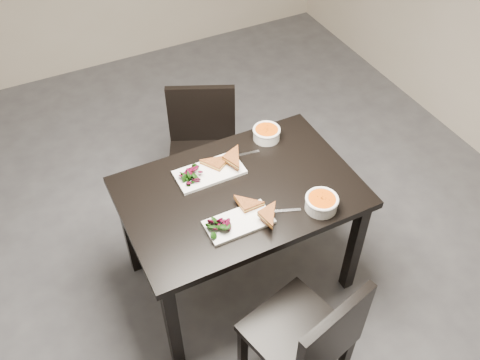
{
  "coord_description": "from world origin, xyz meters",
  "views": [
    {
      "loc": [
        -0.45,
        -1.8,
        2.67
      ],
      "look_at": [
        0.38,
        -0.16,
        0.82
      ],
      "focal_mm": 39.07,
      "sensor_mm": 36.0,
      "label": 1
    }
  ],
  "objects_px": {
    "table": "(240,203)",
    "soup_bowl_near": "(322,202)",
    "chair_near": "(310,338)",
    "chair_far": "(203,146)",
    "plate_near": "(239,222)",
    "plate_far": "(209,172)",
    "soup_bowl_far": "(267,133)"
  },
  "relations": [
    {
      "from": "chair_near",
      "to": "soup_bowl_near",
      "type": "height_order",
      "value": "chair_near"
    },
    {
      "from": "plate_near",
      "to": "table",
      "type": "bearing_deg",
      "value": 61.89
    },
    {
      "from": "plate_far",
      "to": "soup_bowl_far",
      "type": "bearing_deg",
      "value": 16.13
    },
    {
      "from": "soup_bowl_far",
      "to": "table",
      "type": "bearing_deg",
      "value": -136.89
    },
    {
      "from": "table",
      "to": "soup_bowl_near",
      "type": "relative_size",
      "value": 7.29
    },
    {
      "from": "chair_far",
      "to": "plate_near",
      "type": "distance_m",
      "value": 0.94
    },
    {
      "from": "plate_near",
      "to": "chair_near",
      "type": "bearing_deg",
      "value": -81.09
    },
    {
      "from": "table",
      "to": "chair_far",
      "type": "xyz_separation_m",
      "value": [
        0.08,
        0.68,
        -0.17
      ]
    },
    {
      "from": "plate_near",
      "to": "soup_bowl_far",
      "type": "height_order",
      "value": "soup_bowl_far"
    },
    {
      "from": "plate_near",
      "to": "plate_far",
      "type": "height_order",
      "value": "plate_far"
    },
    {
      "from": "soup_bowl_near",
      "to": "chair_near",
      "type": "bearing_deg",
      "value": -124.79
    },
    {
      "from": "soup_bowl_near",
      "to": "plate_far",
      "type": "relative_size",
      "value": 0.46
    },
    {
      "from": "soup_bowl_far",
      "to": "chair_near",
      "type": "bearing_deg",
      "value": -107.69
    },
    {
      "from": "chair_near",
      "to": "chair_far",
      "type": "height_order",
      "value": "same"
    },
    {
      "from": "table",
      "to": "soup_bowl_near",
      "type": "xyz_separation_m",
      "value": [
        0.3,
        -0.29,
        0.14
      ]
    },
    {
      "from": "chair_far",
      "to": "plate_far",
      "type": "height_order",
      "value": "chair_far"
    },
    {
      "from": "chair_near",
      "to": "soup_bowl_far",
      "type": "bearing_deg",
      "value": 58.04
    },
    {
      "from": "chair_far",
      "to": "plate_near",
      "type": "bearing_deg",
      "value": -77.16
    },
    {
      "from": "table",
      "to": "soup_bowl_far",
      "type": "distance_m",
      "value": 0.45
    },
    {
      "from": "table",
      "to": "chair_near",
      "type": "distance_m",
      "value": 0.77
    },
    {
      "from": "table",
      "to": "soup_bowl_far",
      "type": "xyz_separation_m",
      "value": [
        0.31,
        0.29,
        0.14
      ]
    },
    {
      "from": "soup_bowl_near",
      "to": "plate_far",
      "type": "distance_m",
      "value": 0.61
    },
    {
      "from": "chair_far",
      "to": "soup_bowl_near",
      "type": "height_order",
      "value": "chair_far"
    },
    {
      "from": "table",
      "to": "plate_far",
      "type": "distance_m",
      "value": 0.23
    },
    {
      "from": "plate_near",
      "to": "plate_far",
      "type": "xyz_separation_m",
      "value": [
        0.01,
        0.37,
        0.0
      ]
    },
    {
      "from": "chair_near",
      "to": "chair_far",
      "type": "distance_m",
      "value": 1.43
    },
    {
      "from": "plate_far",
      "to": "plate_near",
      "type": "bearing_deg",
      "value": -92.28
    },
    {
      "from": "plate_near",
      "to": "plate_far",
      "type": "bearing_deg",
      "value": 87.72
    },
    {
      "from": "chair_far",
      "to": "plate_far",
      "type": "xyz_separation_m",
      "value": [
        -0.17,
        -0.5,
        0.27
      ]
    },
    {
      "from": "table",
      "to": "plate_near",
      "type": "relative_size",
      "value": 3.71
    },
    {
      "from": "plate_near",
      "to": "soup_bowl_far",
      "type": "relative_size",
      "value": 2.07
    },
    {
      "from": "chair_far",
      "to": "soup_bowl_far",
      "type": "bearing_deg",
      "value": -33.96
    }
  ]
}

